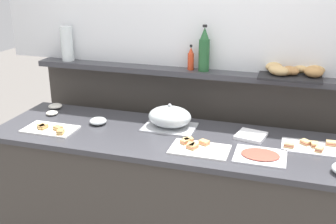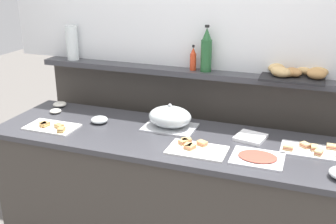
{
  "view_description": "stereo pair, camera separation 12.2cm",
  "coord_description": "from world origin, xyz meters",
  "px_view_note": "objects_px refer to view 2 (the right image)",
  "views": [
    {
      "loc": [
        0.59,
        -2.24,
        1.96
      ],
      "look_at": [
        -0.14,
        0.1,
        1.06
      ],
      "focal_mm": 43.4,
      "sensor_mm": 36.0,
      "label": 1
    },
    {
      "loc": [
        0.7,
        -2.2,
        1.96
      ],
      "look_at": [
        -0.14,
        0.1,
        1.06
      ],
      "focal_mm": 43.4,
      "sensor_mm": 36.0,
      "label": 2
    }
  ],
  "objects_px": {
    "sandwich_platter_front": "(195,148)",
    "napkin_stack": "(251,137)",
    "wine_bottle_green": "(206,51)",
    "water_carafe": "(72,43)",
    "serving_cloche": "(170,118)",
    "hot_sauce_bottle": "(193,59)",
    "cold_cuts_platter": "(258,157)",
    "condiment_bowl_red": "(60,104)",
    "bread_basket": "(295,73)",
    "sandwich_platter_side": "(52,127)",
    "condiment_bowl_dark": "(55,111)",
    "glass_bowl_medium": "(99,120)",
    "sandwich_platter_rear": "(314,150)"
  },
  "relations": [
    {
      "from": "sandwich_platter_front",
      "to": "napkin_stack",
      "type": "distance_m",
      "value": 0.39
    },
    {
      "from": "wine_bottle_green",
      "to": "water_carafe",
      "type": "xyz_separation_m",
      "value": [
        -1.06,
        0.0,
        -0.01
      ]
    },
    {
      "from": "serving_cloche",
      "to": "hot_sauce_bottle",
      "type": "distance_m",
      "value": 0.46
    },
    {
      "from": "cold_cuts_platter",
      "to": "napkin_stack",
      "type": "relative_size",
      "value": 1.69
    },
    {
      "from": "serving_cloche",
      "to": "condiment_bowl_red",
      "type": "bearing_deg",
      "value": 172.7
    },
    {
      "from": "sandwich_platter_front",
      "to": "serving_cloche",
      "type": "relative_size",
      "value": 1.0
    },
    {
      "from": "bread_basket",
      "to": "sandwich_platter_side",
      "type": "bearing_deg",
      "value": -157.77
    },
    {
      "from": "condiment_bowl_dark",
      "to": "napkin_stack",
      "type": "height_order",
      "value": "condiment_bowl_dark"
    },
    {
      "from": "condiment_bowl_dark",
      "to": "water_carafe",
      "type": "bearing_deg",
      "value": 95.15
    },
    {
      "from": "sandwich_platter_side",
      "to": "glass_bowl_medium",
      "type": "relative_size",
      "value": 2.96
    },
    {
      "from": "cold_cuts_platter",
      "to": "glass_bowl_medium",
      "type": "height_order",
      "value": "glass_bowl_medium"
    },
    {
      "from": "sandwich_platter_rear",
      "to": "napkin_stack",
      "type": "relative_size",
      "value": 2.15
    },
    {
      "from": "sandwich_platter_front",
      "to": "serving_cloche",
      "type": "xyz_separation_m",
      "value": [
        -0.25,
        0.26,
        0.06
      ]
    },
    {
      "from": "serving_cloche",
      "to": "bread_basket",
      "type": "xyz_separation_m",
      "value": [
        0.74,
        0.33,
        0.29
      ]
    },
    {
      "from": "glass_bowl_medium",
      "to": "condiment_bowl_red",
      "type": "bearing_deg",
      "value": 156.51
    },
    {
      "from": "sandwich_platter_front",
      "to": "serving_cloche",
      "type": "bearing_deg",
      "value": 133.73
    },
    {
      "from": "wine_bottle_green",
      "to": "serving_cloche",
      "type": "bearing_deg",
      "value": -114.81
    },
    {
      "from": "sandwich_platter_rear",
      "to": "condiment_bowl_dark",
      "type": "relative_size",
      "value": 4.4
    },
    {
      "from": "sandwich_platter_rear",
      "to": "glass_bowl_medium",
      "type": "height_order",
      "value": "glass_bowl_medium"
    },
    {
      "from": "wine_bottle_green",
      "to": "hot_sauce_bottle",
      "type": "bearing_deg",
      "value": 179.28
    },
    {
      "from": "condiment_bowl_dark",
      "to": "bread_basket",
      "type": "distance_m",
      "value": 1.69
    },
    {
      "from": "sandwich_platter_rear",
      "to": "cold_cuts_platter",
      "type": "distance_m",
      "value": 0.36
    },
    {
      "from": "condiment_bowl_dark",
      "to": "hot_sauce_bottle",
      "type": "height_order",
      "value": "hot_sauce_bottle"
    },
    {
      "from": "sandwich_platter_rear",
      "to": "sandwich_platter_front",
      "type": "xyz_separation_m",
      "value": [
        -0.65,
        -0.21,
        -0.0
      ]
    },
    {
      "from": "sandwich_platter_side",
      "to": "condiment_bowl_dark",
      "type": "height_order",
      "value": "sandwich_platter_side"
    },
    {
      "from": "cold_cuts_platter",
      "to": "glass_bowl_medium",
      "type": "xyz_separation_m",
      "value": [
        -1.09,
        0.18,
        0.01
      ]
    },
    {
      "from": "cold_cuts_platter",
      "to": "serving_cloche",
      "type": "height_order",
      "value": "serving_cloche"
    },
    {
      "from": "cold_cuts_platter",
      "to": "wine_bottle_green",
      "type": "bearing_deg",
      "value": 128.79
    },
    {
      "from": "sandwich_platter_rear",
      "to": "sandwich_platter_front",
      "type": "bearing_deg",
      "value": -162.47
    },
    {
      "from": "serving_cloche",
      "to": "bread_basket",
      "type": "height_order",
      "value": "bread_basket"
    },
    {
      "from": "sandwich_platter_front",
      "to": "water_carafe",
      "type": "relative_size",
      "value": 1.3
    },
    {
      "from": "sandwich_platter_side",
      "to": "water_carafe",
      "type": "xyz_separation_m",
      "value": [
        -0.18,
        0.59,
        0.44
      ]
    },
    {
      "from": "serving_cloche",
      "to": "condiment_bowl_red",
      "type": "height_order",
      "value": "serving_cloche"
    },
    {
      "from": "bread_basket",
      "to": "condiment_bowl_red",
      "type": "bearing_deg",
      "value": -172.68
    },
    {
      "from": "sandwich_platter_front",
      "to": "condiment_bowl_dark",
      "type": "bearing_deg",
      "value": 167.55
    },
    {
      "from": "sandwich_platter_rear",
      "to": "napkin_stack",
      "type": "xyz_separation_m",
      "value": [
        -0.37,
        0.06,
        0.0
      ]
    },
    {
      "from": "condiment_bowl_dark",
      "to": "condiment_bowl_red",
      "type": "distance_m",
      "value": 0.14
    },
    {
      "from": "sandwich_platter_rear",
      "to": "sandwich_platter_side",
      "type": "height_order",
      "value": "same"
    },
    {
      "from": "sandwich_platter_rear",
      "to": "bread_basket",
      "type": "height_order",
      "value": "bread_basket"
    },
    {
      "from": "hot_sauce_bottle",
      "to": "condiment_bowl_dark",
      "type": "bearing_deg",
      "value": -160.44
    },
    {
      "from": "hot_sauce_bottle",
      "to": "bread_basket",
      "type": "xyz_separation_m",
      "value": [
        0.68,
        0.01,
        -0.04
      ]
    },
    {
      "from": "serving_cloche",
      "to": "bread_basket",
      "type": "relative_size",
      "value": 0.78
    },
    {
      "from": "condiment_bowl_red",
      "to": "napkin_stack",
      "type": "relative_size",
      "value": 0.6
    },
    {
      "from": "glass_bowl_medium",
      "to": "napkin_stack",
      "type": "bearing_deg",
      "value": 4.56
    },
    {
      "from": "sandwich_platter_side",
      "to": "cold_cuts_platter",
      "type": "distance_m",
      "value": 1.34
    },
    {
      "from": "sandwich_platter_side",
      "to": "napkin_stack",
      "type": "distance_m",
      "value": 1.29
    },
    {
      "from": "sandwich_platter_rear",
      "to": "cold_cuts_platter",
      "type": "bearing_deg",
      "value": -145.61
    },
    {
      "from": "sandwich_platter_front",
      "to": "hot_sauce_bottle",
      "type": "relative_size",
      "value": 1.94
    },
    {
      "from": "napkin_stack",
      "to": "condiment_bowl_red",
      "type": "bearing_deg",
      "value": 175.49
    },
    {
      "from": "glass_bowl_medium",
      "to": "bread_basket",
      "type": "bearing_deg",
      "value": 18.62
    }
  ]
}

